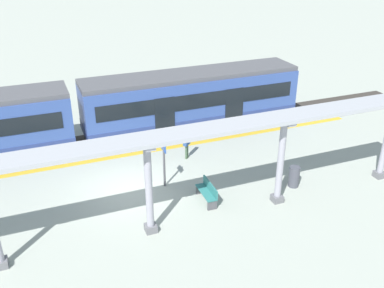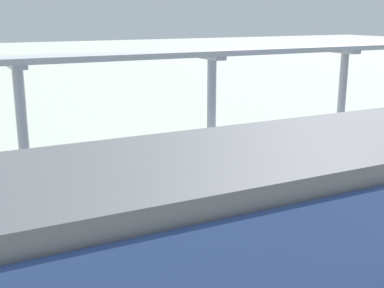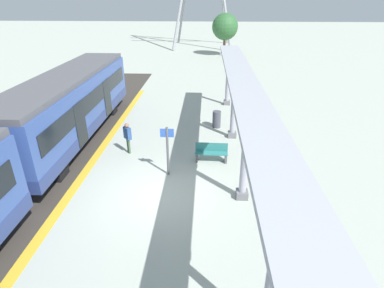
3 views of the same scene
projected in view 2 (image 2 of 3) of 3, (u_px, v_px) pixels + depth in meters
name	position (u px, v px, depth m)	size (l,w,h in m)	color
ground_plane	(269.00, 210.00, 13.22)	(176.00, 176.00, 0.00)	#A6ADA0
tactile_edge_strip	(370.00, 267.00, 10.23)	(0.38, 28.86, 0.01)	gold
canopy_pillar_second	(341.00, 103.00, 17.89)	(1.10, 0.44, 3.82)	slate
canopy_pillar_third	(211.00, 117.00, 15.51)	(1.10, 0.44, 3.82)	slate
canopy_pillar_fourth	(23.00, 136.00, 13.00)	(1.10, 0.44, 3.82)	slate
canopy_beam	(214.00, 53.00, 15.04)	(1.20, 23.40, 0.16)	#A8AAB2
bench_mid_platform	(140.00, 188.00, 13.61)	(1.51, 0.48, 0.86)	#2D7774
platform_info_sign	(216.00, 168.00, 12.38)	(0.56, 0.10, 2.20)	#4C4C51
passenger_waiting_near_edge	(186.00, 228.00, 9.75)	(0.45, 0.47, 1.56)	#486446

